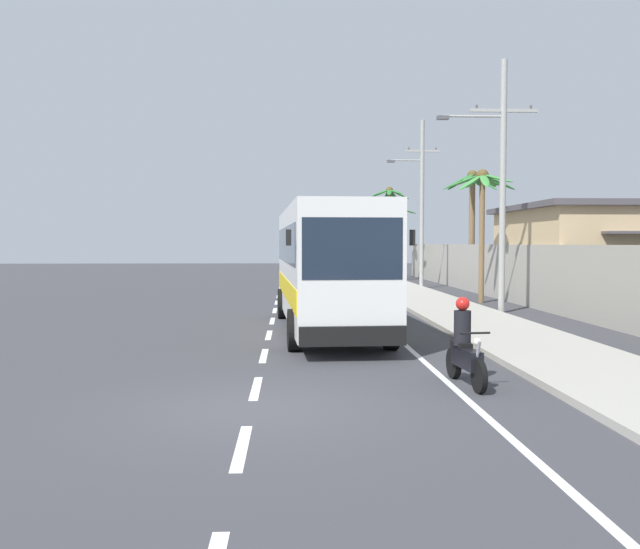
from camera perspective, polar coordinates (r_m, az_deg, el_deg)
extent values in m
plane|color=#3A3A3F|center=(11.09, -5.82, -11.17)|extent=(160.00, 160.00, 0.00)
cube|color=#A8A399|center=(21.80, 14.01, -4.23)|extent=(3.20, 90.00, 0.14)
cube|color=white|center=(9.11, -6.59, -14.22)|extent=(0.16, 2.00, 0.01)
cube|color=white|center=(12.59, -5.40, -9.49)|extent=(0.16, 2.00, 0.01)
cube|color=white|center=(16.11, -4.74, -6.81)|extent=(0.16, 2.00, 0.01)
cube|color=white|center=(19.66, -4.32, -5.10)|extent=(0.16, 2.00, 0.01)
cube|color=white|center=(23.22, -4.03, -3.91)|extent=(0.16, 2.00, 0.01)
cube|color=white|center=(26.79, -3.82, -3.04)|extent=(0.16, 2.00, 0.01)
cube|color=white|center=(30.36, -3.66, -2.37)|extent=(0.16, 2.00, 0.01)
cube|color=white|center=(33.94, -3.53, -1.84)|extent=(0.16, 2.00, 0.01)
cube|color=white|center=(37.52, -3.43, -1.42)|extent=(0.16, 2.00, 0.01)
cube|color=white|center=(41.10, -3.35, -1.07)|extent=(0.16, 2.00, 0.01)
cube|color=white|center=(44.68, -3.27, -0.77)|extent=(0.16, 2.00, 0.01)
cube|color=white|center=(48.26, -3.21, -0.52)|extent=(0.16, 2.00, 0.01)
cube|color=white|center=(51.85, -3.16, -0.30)|extent=(0.16, 2.00, 0.01)
cube|color=white|center=(55.43, -3.12, -0.11)|extent=(0.16, 2.00, 0.01)
cube|color=white|center=(59.02, -3.08, 0.05)|extent=(0.16, 2.00, 0.01)
cube|color=white|center=(26.06, 4.12, -3.20)|extent=(0.14, 70.00, 0.01)
cube|color=#9E998E|center=(26.71, 19.44, -0.41)|extent=(0.24, 60.00, 2.60)
cube|color=silver|center=(20.59, 0.52, 0.93)|extent=(3.03, 11.37, 3.29)
cube|color=#192333|center=(20.78, 0.46, 2.54)|extent=(3.01, 10.47, 1.05)
cube|color=#192333|center=(15.04, 2.73, 2.19)|extent=(2.26, 0.22, 1.38)
cube|color=yellow|center=(20.63, 0.52, -1.12)|extent=(3.06, 11.15, 0.59)
cube|color=black|center=(15.09, 2.77, -5.20)|extent=(2.40, 0.28, 0.44)
cube|color=#B7B7B7|center=(22.02, 0.14, 5.69)|extent=(1.47, 2.54, 0.28)
cube|color=black|center=(15.50, 7.78, 3.09)|extent=(0.12, 0.09, 0.36)
cube|color=black|center=(15.11, -2.66, 3.13)|extent=(0.12, 0.09, 0.36)
cylinder|color=black|center=(17.00, 5.95, -4.56)|extent=(0.37, 1.06, 1.04)
cylinder|color=black|center=(16.69, -2.18, -4.68)|extent=(0.37, 1.06, 1.04)
cylinder|color=black|center=(24.18, 2.52, -2.42)|extent=(0.37, 1.06, 1.04)
cylinder|color=black|center=(23.96, -3.18, -2.46)|extent=(0.37, 1.06, 1.04)
cylinder|color=black|center=(12.38, 13.24, -8.35)|extent=(0.15, 0.61, 0.60)
cylinder|color=black|center=(13.64, 11.18, -7.31)|extent=(0.17, 0.61, 0.60)
cube|color=black|center=(12.93, 12.24, -6.89)|extent=(0.34, 1.12, 0.36)
cube|color=black|center=(13.17, 11.80, -5.82)|extent=(0.29, 0.62, 0.12)
cylinder|color=gray|center=(12.44, 13.05, -6.89)|extent=(0.09, 0.32, 0.67)
cylinder|color=black|center=(12.47, 12.91, -4.82)|extent=(0.56, 0.09, 0.04)
sphere|color=#EAEACC|center=(12.38, 13.10, -5.54)|extent=(0.14, 0.14, 0.14)
cylinder|color=black|center=(13.08, 11.89, -4.43)|extent=(0.32, 0.32, 0.66)
sphere|color=red|center=(13.03, 11.91, -2.42)|extent=(0.26, 0.26, 0.26)
cylinder|color=#9E9E99|center=(26.68, 15.12, 7.10)|extent=(0.24, 0.24, 9.54)
cube|color=#9E9E99|center=(27.06, 15.20, 13.17)|extent=(2.58, 0.12, 0.12)
cylinder|color=#4C4742|center=(26.79, 13.04, 13.56)|extent=(0.08, 0.08, 0.16)
cylinder|color=#4C4742|center=(27.40, 17.31, 13.26)|extent=(0.08, 0.08, 0.16)
cylinder|color=#9E9E99|center=(26.70, 12.77, 12.85)|extent=(2.30, 0.09, 0.09)
cube|color=#4C4C51|center=(26.42, 10.30, 12.85)|extent=(0.44, 0.24, 0.14)
cylinder|color=#9E9E99|center=(40.28, 8.57, 5.83)|extent=(0.24, 0.24, 9.83)
cube|color=#9E9E99|center=(40.57, 8.60, 10.24)|extent=(2.00, 0.12, 0.12)
cylinder|color=#4C4742|center=(40.45, 7.48, 10.44)|extent=(0.08, 0.08, 0.16)
cylinder|color=#4C4742|center=(40.75, 9.72, 10.37)|extent=(0.08, 0.08, 0.16)
cylinder|color=#9E9E99|center=(40.34, 7.29, 9.51)|extent=(1.85, 0.09, 0.09)
cube|color=#4C4C51|center=(40.19, 5.98, 9.45)|extent=(0.44, 0.24, 0.14)
cylinder|color=brown|center=(30.97, 13.45, 2.84)|extent=(0.24, 0.24, 5.60)
ellipsoid|color=#3D893D|center=(31.31, 14.80, 7.53)|extent=(1.54, 0.40, 0.78)
ellipsoid|color=#3D893D|center=(31.82, 14.04, 7.67)|extent=(1.27, 1.48, 0.55)
ellipsoid|color=#3D893D|center=(31.78, 12.83, 7.67)|extent=(0.69, 1.63, 0.57)
ellipsoid|color=#3D893D|center=(31.34, 12.14, 7.71)|extent=(1.52, 1.18, 0.61)
ellipsoid|color=#3D893D|center=(30.57, 12.56, 7.59)|extent=(1.47, 1.07, 0.86)
ellipsoid|color=#3D893D|center=(30.35, 13.70, 7.71)|extent=(0.57, 1.57, 0.77)
ellipsoid|color=#3D893D|center=(30.66, 14.71, 7.85)|extent=(1.29, 1.46, 0.56)
sphere|color=brown|center=(31.11, 13.50, 8.10)|extent=(0.56, 0.56, 0.56)
cylinder|color=brown|center=(48.32, 6.34, 2.50)|extent=(0.33, 0.33, 5.12)
ellipsoid|color=#3D893D|center=(48.61, 7.24, 5.37)|extent=(1.62, 0.58, 0.57)
ellipsoid|color=#3D893D|center=(49.11, 6.58, 5.29)|extent=(0.95, 1.58, 0.66)
ellipsoid|color=#3D893D|center=(48.95, 5.91, 5.13)|extent=(0.94, 1.46, 0.94)
ellipsoid|color=#3D893D|center=(48.34, 5.43, 5.41)|extent=(1.62, 0.50, 0.53)
ellipsoid|color=#3D893D|center=(47.70, 6.12, 5.22)|extent=(0.95, 1.48, 0.91)
ellipsoid|color=#3D893D|center=(47.72, 6.80, 5.34)|extent=(0.87, 1.58, 0.70)
sphere|color=brown|center=(48.39, 6.36, 5.59)|extent=(0.56, 0.56, 0.56)
cylinder|color=brown|center=(39.85, 12.65, 3.44)|extent=(0.35, 0.35, 6.51)
ellipsoid|color=#28702D|center=(40.16, 13.98, 7.68)|extent=(1.89, 0.57, 0.86)
ellipsoid|color=#28702D|center=(40.93, 13.02, 7.74)|extent=(1.26, 1.85, 0.66)
ellipsoid|color=#28702D|center=(40.56, 11.68, 7.62)|extent=(1.40, 1.69, 0.90)
ellipsoid|color=#28702D|center=(39.69, 11.51, 7.65)|extent=(1.83, 0.57, 1.02)
ellipsoid|color=#28702D|center=(39.12, 12.34, 7.95)|extent=(1.26, 1.84, 0.70)
ellipsoid|color=#28702D|center=(39.49, 13.66, 7.58)|extent=(1.34, 1.61, 1.11)
sphere|color=brown|center=(40.04, 12.70, 8.18)|extent=(0.56, 0.56, 0.56)
cylinder|color=brown|center=(51.10, 5.84, 3.32)|extent=(0.33, 0.33, 6.57)
ellipsoid|color=#28702D|center=(51.39, 6.68, 6.72)|extent=(1.57, 0.48, 0.78)
ellipsoid|color=#28702D|center=(51.87, 6.19, 6.61)|extent=(1.11, 1.45, 0.91)
ellipsoid|color=#28702D|center=(51.94, 5.69, 6.64)|extent=(0.46, 1.54, 0.85)
ellipsoid|color=#28702D|center=(51.45, 5.02, 6.79)|extent=(1.60, 0.98, 0.67)
ellipsoid|color=#28702D|center=(50.68, 5.22, 6.90)|extent=(1.51, 1.25, 0.57)
ellipsoid|color=#28702D|center=(50.45, 5.85, 6.90)|extent=(0.60, 1.64, 0.61)
ellipsoid|color=#28702D|center=(50.60, 6.40, 6.93)|extent=(1.08, 1.60, 0.53)
sphere|color=brown|center=(51.25, 5.86, 7.05)|extent=(0.56, 0.56, 0.56)
cube|color=tan|center=(32.45, 25.34, 1.29)|extent=(10.43, 8.11, 4.06)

